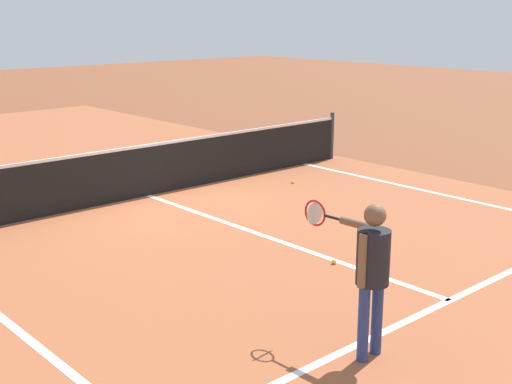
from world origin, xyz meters
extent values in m
plane|color=brown|center=(0.00, 0.00, 0.00)|extent=(60.00, 60.00, 0.00)
cube|color=#9E5433|center=(0.00, 0.00, 0.00)|extent=(10.62, 24.40, 0.00)
cube|color=white|center=(0.00, -6.40, 0.00)|extent=(8.22, 0.10, 0.01)
cube|color=white|center=(0.00, -3.20, 0.00)|extent=(0.10, 6.40, 0.01)
cylinder|color=#33383D|center=(5.00, 0.00, 0.54)|extent=(0.09, 0.09, 1.07)
cube|color=black|center=(0.00, 0.00, 0.46)|extent=(10.01, 0.02, 0.91)
cube|color=white|center=(0.00, 0.00, 0.94)|extent=(10.01, 0.03, 0.05)
cylinder|color=navy|center=(-1.88, -6.64, 0.38)|extent=(0.11, 0.11, 0.77)
cylinder|color=navy|center=(-1.66, -6.63, 0.38)|extent=(0.11, 0.11, 0.77)
cylinder|color=black|center=(-1.77, -6.63, 1.03)|extent=(0.32, 0.32, 0.54)
sphere|color=brown|center=(-1.77, -6.63, 1.45)|extent=(0.21, 0.21, 0.21)
cylinder|color=brown|center=(-1.94, -6.64, 1.04)|extent=(0.08, 0.08, 0.52)
cylinder|color=brown|center=(-1.61, -6.36, 1.25)|extent=(0.11, 0.52, 0.08)
cylinder|color=black|center=(-1.63, -5.99, 1.25)|extent=(0.04, 0.22, 0.03)
torus|color=red|center=(-1.65, -5.75, 1.25)|extent=(0.04, 0.28, 0.28)
cylinder|color=silver|center=(-1.65, -5.75, 1.25)|extent=(0.25, 0.02, 0.25)
sphere|color=#CCE033|center=(2.65, -1.12, 0.03)|extent=(0.07, 0.07, 0.07)
sphere|color=#CCE033|center=(-0.10, -4.68, 0.03)|extent=(0.07, 0.07, 0.07)
camera|label=1|loc=(-6.67, -10.46, 3.27)|focal=48.27mm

